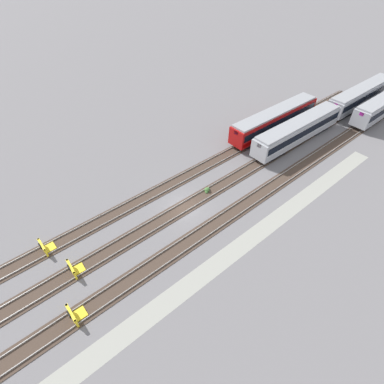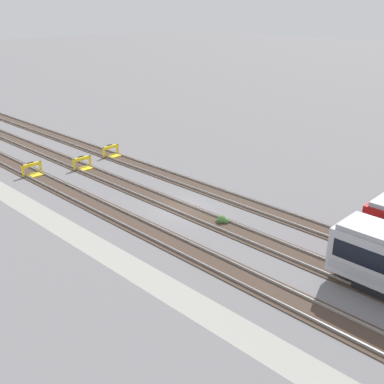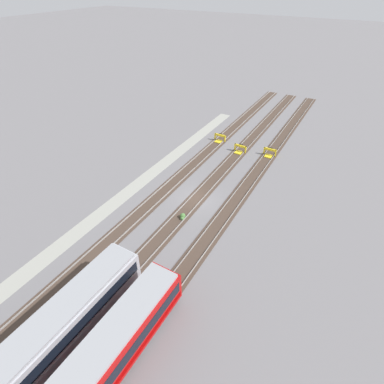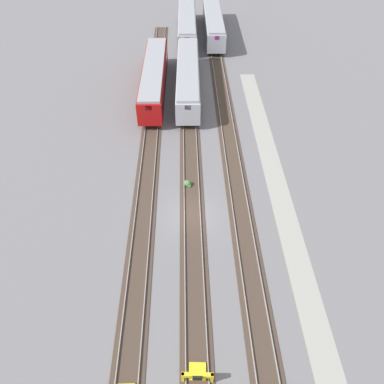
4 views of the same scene
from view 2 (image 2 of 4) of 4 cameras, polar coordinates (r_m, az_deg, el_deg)
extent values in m
plane|color=slate|center=(36.10, -1.33, -2.15)|extent=(400.00, 400.00, 0.00)
cube|color=#9E9E93|center=(31.41, -12.31, -6.70)|extent=(54.00, 2.00, 0.01)
cube|color=#47382D|center=(33.44, -6.71, -4.37)|extent=(90.00, 2.23, 0.06)
cube|color=gray|center=(33.80, -5.78, -3.82)|extent=(90.00, 0.07, 0.15)
cube|color=gray|center=(33.00, -7.68, -4.60)|extent=(90.00, 0.07, 0.15)
cube|color=#47382D|center=(36.08, -1.33, -2.11)|extent=(90.00, 2.24, 0.06)
cube|color=gray|center=(36.50, -0.53, -1.62)|extent=(90.00, 0.07, 0.15)
cube|color=gray|center=(35.59, -2.15, -2.30)|extent=(90.00, 0.07, 0.15)
cube|color=#47382D|center=(39.05, 3.27, -0.16)|extent=(90.00, 2.23, 0.06)
cube|color=gray|center=(39.52, 3.95, 0.27)|extent=(90.00, 0.07, 0.15)
cube|color=gray|center=(38.51, 2.57, -0.31)|extent=(90.00, 0.07, 0.15)
cube|color=#B21E99|center=(31.71, 21.94, -1.48)|extent=(0.09, 0.70, 0.56)
cube|color=#B21E99|center=(28.04, 18.45, -4.11)|extent=(0.09, 0.70, 0.56)
cube|color=yellow|center=(46.25, -18.68, 3.05)|extent=(0.18, 0.18, 1.15)
cube|color=yellow|center=(45.52, -20.66, 2.47)|extent=(0.18, 0.18, 1.15)
cube|color=yellow|center=(45.75, -19.73, 3.26)|extent=(0.24, 2.00, 0.30)
cube|color=yellow|center=(45.56, -19.26, 2.03)|extent=(1.10, 1.08, 0.18)
cube|color=black|center=(45.90, -19.84, 3.31)|extent=(0.12, 0.60, 0.44)
cube|color=yellow|center=(46.72, -12.83, 3.89)|extent=(0.19, 0.19, 1.15)
cube|color=yellow|center=(45.90, -14.74, 3.36)|extent=(0.19, 0.19, 1.15)
cube|color=yellow|center=(46.17, -13.82, 4.13)|extent=(0.33, 2.01, 0.30)
cube|color=yellow|center=(46.00, -13.37, 2.90)|extent=(1.15, 1.13, 0.18)
cube|color=black|center=(46.32, -13.94, 4.17)|extent=(0.15, 0.60, 0.44)
cube|color=yellow|center=(50.09, -9.45, 5.40)|extent=(0.18, 0.18, 1.15)
cube|color=yellow|center=(49.08, -11.11, 4.93)|extent=(0.18, 0.18, 1.15)
cube|color=yellow|center=(49.46, -10.31, 5.64)|extent=(0.26, 2.00, 0.30)
cube|color=yellow|center=(49.30, -9.85, 4.51)|extent=(1.11, 1.09, 0.18)
cube|color=black|center=(49.60, -10.43, 5.68)|extent=(0.13, 0.60, 0.44)
sphere|color=#4C7F3D|center=(33.80, 3.83, -3.47)|extent=(0.64, 0.64, 0.64)
sphere|color=#4C7F3D|center=(33.76, 4.35, -3.71)|extent=(0.44, 0.44, 0.44)
sphere|color=#4C7F3D|center=(33.87, 3.34, -3.67)|extent=(0.36, 0.36, 0.36)
camera|label=1|loc=(40.58, -48.67, 31.33)|focal=28.00mm
camera|label=3|loc=(38.20, 54.19, 26.06)|focal=28.00mm
camera|label=4|loc=(52.68, -22.14, 31.85)|focal=35.00mm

